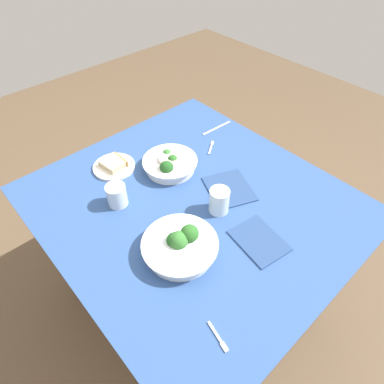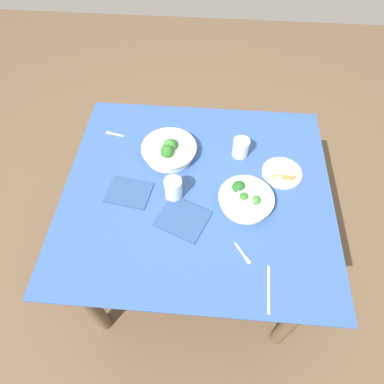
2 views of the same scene
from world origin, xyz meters
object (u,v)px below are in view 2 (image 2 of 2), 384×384
(broccoli_bowl_near, at_px, (245,199))
(fork_by_near_bowl, at_px, (114,134))
(fork_by_far_bowl, at_px, (243,254))
(water_glass_side, at_px, (173,189))
(table_knife_left, at_px, (269,289))
(water_glass_center, at_px, (241,148))
(napkin_folded_lower, at_px, (129,192))
(bread_side_plate, at_px, (282,172))
(napkin_folded_upper, at_px, (183,218))
(broccoli_bowl_far, at_px, (169,150))

(broccoli_bowl_near, distance_m, fork_by_near_bowl, 0.75)
(fork_by_far_bowl, height_order, fork_by_near_bowl, same)
(water_glass_side, relative_size, fork_by_near_bowl, 1.07)
(table_knife_left, bearing_deg, fork_by_far_bowl, 37.90)
(water_glass_center, distance_m, napkin_folded_lower, 0.56)
(bread_side_plate, bearing_deg, fork_by_near_bowl, 167.19)
(table_knife_left, relative_size, napkin_folded_lower, 0.96)
(water_glass_side, bearing_deg, broccoli_bowl_near, -2.74)
(fork_by_far_bowl, relative_size, napkin_folded_upper, 0.45)
(fork_by_far_bowl, xyz_separation_m, napkin_folded_upper, (-0.25, 0.14, 0.00))
(table_knife_left, height_order, napkin_folded_upper, napkin_folded_upper)
(napkin_folded_upper, bearing_deg, broccoli_bowl_near, 21.05)
(broccoli_bowl_far, relative_size, bread_side_plate, 1.43)
(broccoli_bowl_far, height_order, table_knife_left, broccoli_bowl_far)
(broccoli_bowl_far, relative_size, water_glass_center, 2.89)
(broccoli_bowl_near, relative_size, napkin_folded_upper, 1.20)
(bread_side_plate, height_order, table_knife_left, bread_side_plate)
(napkin_folded_lower, bearing_deg, broccoli_bowl_near, -1.58)
(water_glass_center, bearing_deg, broccoli_bowl_far, -174.63)
(water_glass_center, relative_size, water_glass_side, 0.88)
(water_glass_center, distance_m, napkin_folded_upper, 0.45)
(bread_side_plate, xyz_separation_m, water_glass_side, (-0.49, -0.16, 0.04))
(bread_side_plate, xyz_separation_m, water_glass_center, (-0.19, 0.11, 0.03))
(broccoli_bowl_far, xyz_separation_m, water_glass_side, (0.05, -0.24, 0.02))
(bread_side_plate, relative_size, table_knife_left, 1.00)
(table_knife_left, bearing_deg, broccoli_bowl_far, 38.02)
(broccoli_bowl_near, bearing_deg, fork_by_far_bowl, -92.04)
(broccoli_bowl_far, relative_size, fork_by_far_bowl, 2.94)
(bread_side_plate, distance_m, water_glass_side, 0.51)
(fork_by_far_bowl, bearing_deg, napkin_folded_lower, -152.09)
(broccoli_bowl_near, relative_size, napkin_folded_lower, 1.25)
(table_knife_left, distance_m, napkin_folded_upper, 0.44)
(water_glass_center, height_order, fork_by_near_bowl, water_glass_center)
(bread_side_plate, xyz_separation_m, table_knife_left, (-0.09, -0.55, -0.01))
(broccoli_bowl_far, relative_size, napkin_folded_upper, 1.32)
(broccoli_bowl_near, distance_m, bread_side_plate, 0.25)
(water_glass_center, distance_m, fork_by_near_bowl, 0.64)
(napkin_folded_upper, bearing_deg, fork_by_far_bowl, -29.74)
(table_knife_left, bearing_deg, bread_side_plate, -6.41)
(broccoli_bowl_near, bearing_deg, table_knife_left, -77.34)
(water_glass_side, height_order, fork_by_near_bowl, water_glass_side)
(broccoli_bowl_far, distance_m, table_knife_left, 0.77)
(bread_side_plate, relative_size, water_glass_side, 1.77)
(napkin_folded_lower, bearing_deg, water_glass_center, 28.58)
(fork_by_far_bowl, distance_m, napkin_folded_lower, 0.57)
(water_glass_center, bearing_deg, napkin_folded_lower, -151.42)
(broccoli_bowl_far, distance_m, water_glass_side, 0.24)
(bread_side_plate, distance_m, napkin_folded_upper, 0.52)
(bread_side_plate, distance_m, water_glass_center, 0.22)
(water_glass_side, xyz_separation_m, napkin_folded_lower, (-0.20, -0.00, -0.05))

